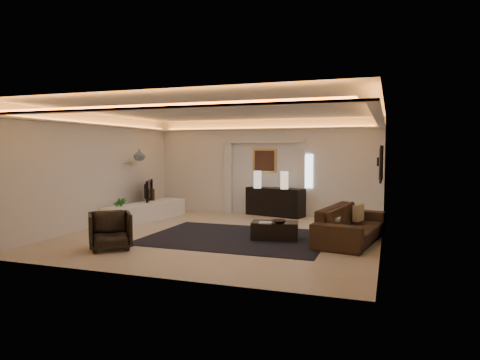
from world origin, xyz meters
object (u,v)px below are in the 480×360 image
(console, at_px, (275,203))
(sofa, at_px, (351,224))
(coffee_table, at_px, (275,230))
(armchair, at_px, (110,231))

(console, bearing_deg, sofa, -34.99)
(coffee_table, height_order, armchair, armchair)
(sofa, bearing_deg, console, 49.12)
(console, distance_m, coffee_table, 3.47)
(console, distance_m, armchair, 5.71)
(sofa, height_order, armchair, sofa)
(console, bearing_deg, coffee_table, -60.29)
(coffee_table, distance_m, armchair, 3.50)
(console, xyz_separation_m, armchair, (-2.01, -5.34, -0.03))
(console, height_order, coffee_table, console)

